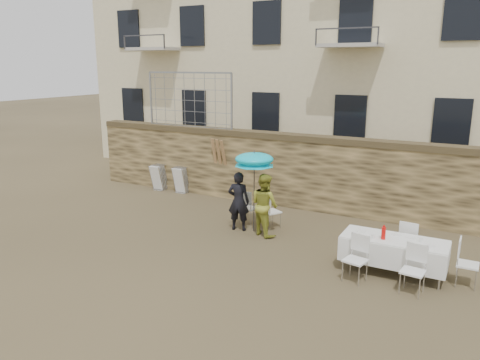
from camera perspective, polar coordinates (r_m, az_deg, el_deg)
The scene contains 17 objects.
ground at distance 10.79m, azimuth -7.52°, elevation -9.51°, with size 80.00×80.00×0.00m, color brown.
stone_wall at distance 14.60m, azimuth 3.81°, elevation 1.38°, with size 13.00×0.50×2.20m, color brown.
chain_link_fence at distance 15.76m, azimuth -6.18°, elevation 9.62°, with size 3.20×0.06×1.80m, color gray, non-canonical shape.
man_suit at distance 12.23m, azimuth -0.17°, elevation -2.60°, with size 0.57×0.38×1.57m, color black.
woman_dress at distance 11.90m, azimuth 3.01°, elevation -3.01°, with size 0.78×0.61×1.61m, color #CBD03F.
umbrella at distance 11.87m, azimuth 1.75°, elevation 2.26°, with size 1.02×1.02×1.98m.
couple_chair_left at distance 12.79m, azimuth 1.00°, elevation -3.30°, with size 0.48×0.48×0.96m, color white, non-canonical shape.
couple_chair_right at distance 12.50m, azimuth 3.86°, elevation -3.74°, with size 0.48×0.48×0.96m, color white, non-canonical shape.
banquet_table at distance 10.25m, azimuth 18.29°, elevation -7.01°, with size 2.10×0.85×0.78m.
soda_bottle at distance 10.08m, azimuth 17.09°, elevation -6.22°, with size 0.09×0.09×0.26m, color red.
table_chair_front_left at distance 9.76m, azimuth 13.87°, elevation -9.35°, with size 0.48×0.48×0.96m, color white, non-canonical shape.
table_chair_front_right at distance 9.59m, azimuth 20.34°, elevation -10.28°, with size 0.48×0.48×0.96m, color white, non-canonical shape.
table_chair_back at distance 11.05m, azimuth 19.97°, elevation -7.00°, with size 0.48×0.48×0.96m, color white, non-canonical shape.
table_chair_side at distance 10.32m, azimuth 26.03°, elevation -9.10°, with size 0.48×0.48×0.96m, color white, non-canonical shape.
chair_stack_left at distance 16.57m, azimuth -9.52°, elevation 0.47°, with size 0.46×0.47×0.92m, color white, non-canonical shape.
chair_stack_right at distance 16.05m, azimuth -6.97°, elevation 0.12°, with size 0.46×0.40×0.92m, color white, non-canonical shape.
wood_planks at distance 15.14m, azimuth -1.91°, elevation 1.48°, with size 0.70×0.20×2.00m, color #A37749, non-canonical shape.
Camera 1 is at (5.86, -7.98, 4.28)m, focal length 35.00 mm.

